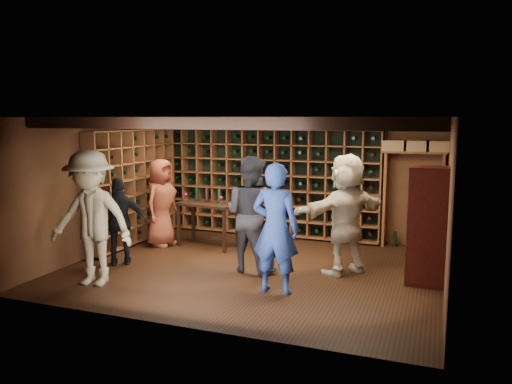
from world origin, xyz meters
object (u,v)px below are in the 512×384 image
(display_cabinet, at_px, (426,228))
(guest_red_floral, at_px, (161,203))
(man_blue_shirt, at_px, (275,229))
(guest_beige, at_px, (346,214))
(man_grey_suit, at_px, (251,214))
(guest_khaki, at_px, (91,218))
(tasting_table, at_px, (208,208))
(guest_woman_black, at_px, (120,222))

(display_cabinet, height_order, guest_red_floral, display_cabinet)
(man_blue_shirt, height_order, guest_red_floral, man_blue_shirt)
(guest_beige, bearing_deg, man_blue_shirt, 7.72)
(man_blue_shirt, height_order, man_grey_suit, man_grey_suit)
(display_cabinet, xyz_separation_m, guest_red_floral, (-4.92, 0.61, -0.00))
(guest_khaki, distance_m, guest_beige, 3.93)
(guest_beige, xyz_separation_m, tasting_table, (-2.81, 0.74, -0.20))
(display_cabinet, bearing_deg, tasting_table, 168.20)
(man_blue_shirt, height_order, tasting_table, man_blue_shirt)
(guest_red_floral, bearing_deg, display_cabinet, -90.59)
(guest_woman_black, bearing_deg, guest_beige, 160.29)
(display_cabinet, distance_m, man_blue_shirt, 2.31)
(guest_beige, height_order, tasting_table, guest_beige)
(display_cabinet, distance_m, tasting_table, 4.13)
(display_cabinet, distance_m, guest_red_floral, 4.95)
(man_grey_suit, distance_m, guest_beige, 1.52)
(guest_red_floral, distance_m, tasting_table, 0.91)
(man_grey_suit, height_order, guest_red_floral, man_grey_suit)
(man_grey_suit, distance_m, guest_red_floral, 2.41)
(display_cabinet, distance_m, guest_woman_black, 4.96)
(man_blue_shirt, bearing_deg, guest_red_floral, -30.61)
(display_cabinet, relative_size, tasting_table, 1.44)
(man_blue_shirt, bearing_deg, guest_woman_black, -7.16)
(guest_beige, bearing_deg, display_cabinet, 124.15)
(guest_woman_black, bearing_deg, man_grey_suit, 158.51)
(man_blue_shirt, xyz_separation_m, guest_beige, (0.77, 1.27, 0.03))
(man_blue_shirt, xyz_separation_m, tasting_table, (-2.04, 2.01, -0.17))
(guest_khaki, bearing_deg, guest_red_floral, 88.45)
(guest_beige, bearing_deg, tasting_table, -66.03)
(display_cabinet, distance_m, man_grey_suit, 2.71)
(display_cabinet, xyz_separation_m, guest_khaki, (-4.68, -1.77, 0.16))
(guest_woman_black, bearing_deg, guest_red_floral, -122.19)
(man_grey_suit, xyz_separation_m, guest_khaki, (-1.99, -1.45, 0.07))
(man_blue_shirt, bearing_deg, tasting_table, -43.90)
(man_blue_shirt, height_order, guest_khaki, guest_khaki)
(man_grey_suit, bearing_deg, display_cabinet, -161.04)
(man_grey_suit, xyz_separation_m, tasting_table, (-1.35, 1.16, -0.18))
(guest_khaki, bearing_deg, man_grey_suit, 28.95)
(guest_beige, bearing_deg, guest_red_floral, -59.01)
(man_grey_suit, relative_size, guest_woman_black, 1.26)
(man_blue_shirt, distance_m, guest_beige, 1.48)
(guest_woman_black, xyz_separation_m, guest_beige, (3.67, 0.87, 0.22))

